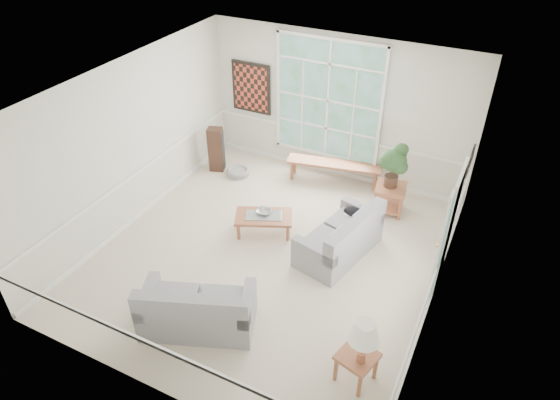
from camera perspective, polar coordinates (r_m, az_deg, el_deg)
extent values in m
cube|color=beige|center=(8.68, -1.19, -6.23)|extent=(5.50, 6.00, 0.01)
cube|color=white|center=(7.07, -1.48, 12.42)|extent=(5.50, 6.00, 0.02)
cube|color=silver|center=(10.20, 6.61, 10.35)|extent=(5.50, 0.02, 3.00)
cube|color=silver|center=(5.89, -15.21, -12.22)|extent=(5.50, 0.02, 3.00)
cube|color=silver|center=(9.21, -16.78, 6.18)|extent=(0.02, 6.00, 3.00)
cube|color=silver|center=(7.15, 18.68, -3.27)|extent=(0.02, 6.00, 3.00)
cube|color=white|center=(10.16, 5.51, 11.26)|extent=(2.30, 0.08, 2.40)
cube|color=white|center=(7.90, 18.61, -3.33)|extent=(0.08, 0.90, 2.10)
cube|color=white|center=(7.34, 17.83, -5.48)|extent=(0.08, 0.26, 1.90)
cube|color=maroon|center=(10.86, -3.33, 12.68)|extent=(0.90, 0.06, 1.10)
cube|color=black|center=(8.60, 20.65, 3.61)|extent=(0.04, 0.26, 0.32)
cube|color=black|center=(8.95, 21.05, 4.78)|extent=(0.04, 0.26, 0.32)
cube|color=gray|center=(8.49, 6.78, -3.76)|extent=(1.17, 1.74, 0.86)
cube|color=gray|center=(7.35, -9.44, -11.55)|extent=(1.80, 1.36, 0.87)
cube|color=brown|center=(9.03, -1.86, -2.75)|extent=(1.15, 0.92, 0.38)
imported|color=#97979C|center=(8.95, -1.84, -1.31)|extent=(0.31, 0.31, 0.08)
cube|color=brown|center=(10.47, 6.13, 3.15)|extent=(1.98, 0.77, 0.45)
cube|color=brown|center=(9.73, 12.40, 0.11)|extent=(0.65, 0.65, 0.56)
cube|color=brown|center=(6.88, 8.68, -18.32)|extent=(0.57, 0.57, 0.47)
cylinder|color=gray|center=(10.76, -4.78, 3.21)|extent=(0.53, 0.53, 0.14)
cube|color=#382319|center=(10.79, -7.31, 5.75)|extent=(0.37, 0.33, 0.99)
ellipsoid|color=black|center=(8.86, 8.35, -1.31)|extent=(0.41, 0.37, 0.16)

